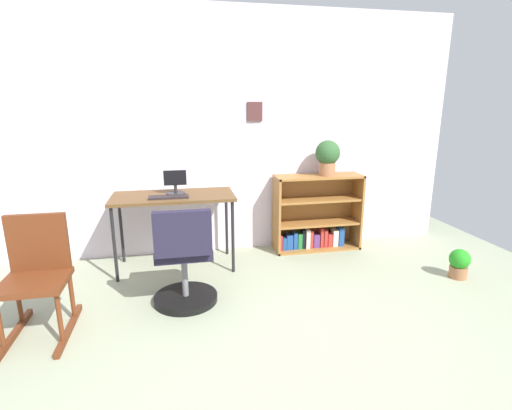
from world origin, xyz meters
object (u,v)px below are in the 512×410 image
at_px(desk, 174,201).
at_px(monitor, 175,183).
at_px(rocking_chair, 37,274).
at_px(bookshelf_low, 315,217).
at_px(keyboard, 169,197).
at_px(office_chair, 184,263).
at_px(potted_plant_on_shelf, 328,156).
at_px(potted_plant_floor, 459,263).

height_order(desk, monitor, monitor).
relative_size(rocking_chair, bookshelf_low, 0.87).
bearing_deg(keyboard, office_chair, -80.96).
bearing_deg(potted_plant_on_shelf, office_chair, -148.02).
relative_size(office_chair, rocking_chair, 1.01).
xyz_separation_m(potted_plant_on_shelf, potted_plant_floor, (0.96, -0.97, -0.90)).
bearing_deg(office_chair, monitor, 92.91).
xyz_separation_m(keyboard, rocking_chair, (-0.90, -0.83, -0.32)).
height_order(monitor, potted_plant_on_shelf, potted_plant_on_shelf).
distance_m(desk, monitor, 0.17).
relative_size(keyboard, potted_plant_floor, 1.30).
xyz_separation_m(office_chair, bookshelf_low, (1.46, 1.03, 0.00)).
xyz_separation_m(bookshelf_low, potted_plant_on_shelf, (0.09, -0.06, 0.68)).
height_order(keyboard, potted_plant_on_shelf, potted_plant_on_shelf).
distance_m(monitor, bookshelf_low, 1.59).
bearing_deg(rocking_chair, monitor, 45.59).
distance_m(desk, potted_plant_floor, 2.75).
xyz_separation_m(bookshelf_low, potted_plant_floor, (1.05, -1.03, -0.22)).
height_order(monitor, rocking_chair, monitor).
relative_size(monitor, potted_plant_floor, 0.83).
distance_m(bookshelf_low, potted_plant_floor, 1.48).
relative_size(desk, potted_plant_on_shelf, 3.07).
bearing_deg(potted_plant_on_shelf, monitor, -175.01).
bearing_deg(potted_plant_on_shelf, keyboard, -169.80).
xyz_separation_m(desk, keyboard, (-0.04, -0.12, 0.07)).
distance_m(monitor, keyboard, 0.20).
xyz_separation_m(rocking_chair, bookshelf_low, (2.47, 1.18, -0.07)).
bearing_deg(desk, bookshelf_low, 8.88).
relative_size(office_chair, potted_plant_floor, 3.02).
relative_size(bookshelf_low, potted_plant_on_shelf, 2.55).
bearing_deg(monitor, potted_plant_floor, -18.00).
height_order(keyboard, potted_plant_floor, keyboard).
xyz_separation_m(desk, potted_plant_floor, (2.58, -0.79, -0.53)).
bearing_deg(bookshelf_low, desk, -171.12).
bearing_deg(monitor, rocking_chair, -134.41).
height_order(monitor, potted_plant_floor, monitor).
distance_m(keyboard, potted_plant_floor, 2.77).
bearing_deg(rocking_chair, keyboard, 42.53).
xyz_separation_m(monitor, potted_plant_floor, (2.56, -0.83, -0.69)).
relative_size(office_chair, bookshelf_low, 0.88).
bearing_deg(bookshelf_low, keyboard, -167.27).
bearing_deg(potted_plant_floor, keyboard, 165.64).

